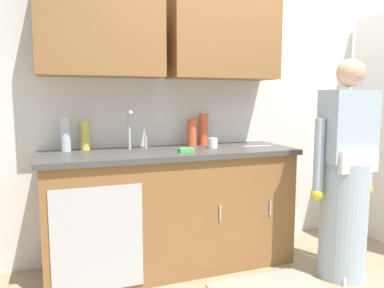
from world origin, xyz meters
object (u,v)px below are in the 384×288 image
Objects in this scene: bottle_soap at (85,135)px; sponge at (186,150)px; person_at_sink at (345,187)px; bottle_cleaner_spray at (192,132)px; bottle_water_short at (203,129)px; sink at (138,153)px; bottle_water_tall at (66,134)px; knife_on_counter at (257,146)px; cup_by_sink at (213,143)px.

bottle_soap reaches higher than sponge.
person_at_sink reaches higher than bottle_cleaner_spray.
bottle_soap is 0.98m from bottle_water_short.
sink is 0.66m from bottle_water_short.
sink is 1.56m from person_at_sink.
person_at_sink reaches higher than bottle_soap.
bottle_water_tall is at bearing -178.79° from bottle_water_short.
sink is 1.84× the size of bottle_water_short.
person_at_sink reaches higher than knife_on_counter.
cup_by_sink is (0.00, -0.21, -0.10)m from bottle_water_short.
knife_on_counter is (1.37, -0.25, -0.11)m from bottle_soap.
sponge is (0.70, -0.37, -0.10)m from bottle_soap.
sink is 4.55× the size of sponge.
sponge is (0.33, -0.15, 0.03)m from sink.
bottle_soap is at bearing 152.03° from sponge.
person_at_sink is 6.75× the size of knife_on_counter.
knife_on_counter is (1.00, -0.03, 0.02)m from sink.
knife_on_counter is 2.18× the size of sponge.
sink is 0.56m from bottle_water_tall.
bottle_water_short is at bearing 16.95° from bottle_cleaner_spray.
bottle_water_tall is 0.98× the size of bottle_water_short.
bottle_cleaner_spray is 2.08× the size of sponge.
bottle_water_short is (0.12, 0.04, 0.02)m from bottle_cleaner_spray.
knife_on_counter is at bearing -1.75° from sink.
cup_by_sink is at bearing 142.51° from person_at_sink.
bottle_water_short is 0.23m from cup_by_sink.
knife_on_counter is (0.39, -0.03, -0.04)m from cup_by_sink.
person_at_sink is 0.76m from knife_on_counter.
bottle_water_tall is at bearing 178.41° from knife_on_counter.
bottle_soap is at bearing 14.66° from bottle_water_tall.
bottle_water_short is at bearing 90.99° from cup_by_sink.
bottle_soap is (0.14, 0.04, -0.02)m from bottle_water_tall.
bottle_soap is 2.84× the size of cup_by_sink.
sponge is (-0.28, -0.15, -0.03)m from cup_by_sink.
person_at_sink is 1.26m from bottle_cleaner_spray.
bottle_soap is 1.01m from cup_by_sink.
bottle_cleaner_spray is (0.50, 0.17, 0.13)m from sink.
person_at_sink reaches higher than sink.
bottle_water_short reaches higher than knife_on_counter.
sponge is at bearing -151.39° from cup_by_sink.
bottle_water_tall is at bearing 157.57° from person_at_sink.
bottle_water_tall is 2.41× the size of sponge.
sponge is at bearing -163.38° from knife_on_counter.
cup_by_sink is at bearing -12.54° from bottle_soap.
bottle_cleaner_spray is 0.22m from cup_by_sink.
bottle_cleaner_spray reaches higher than cup_by_sink.
sink reaches higher than bottle_water_tall.
sink is 2.20× the size of bottle_soap.
cup_by_sink is (0.98, -0.22, -0.07)m from bottle_soap.
bottle_water_short is at bearing 155.05° from knife_on_counter.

